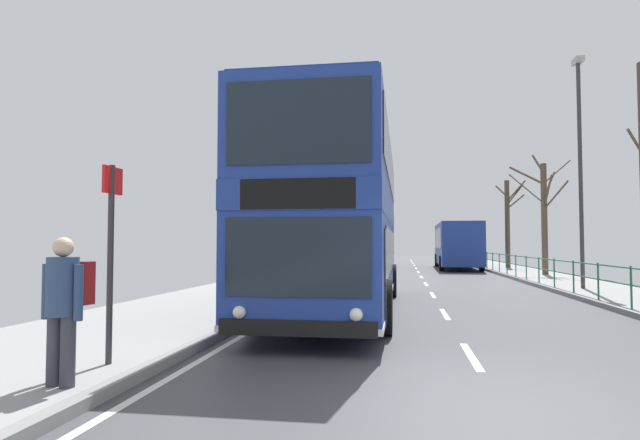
# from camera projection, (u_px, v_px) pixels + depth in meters

# --- Properties ---
(ground) EXTENTS (15.80, 140.00, 0.20)m
(ground) POSITION_uv_depth(u_px,v_px,m) (433.00, 403.00, 5.48)
(ground) COLOR #444449
(double_decker_bus_main) EXTENTS (2.75, 11.46, 4.48)m
(double_decker_bus_main) POSITION_uv_depth(u_px,v_px,m) (341.00, 219.00, 13.44)
(double_decker_bus_main) COLOR navy
(double_decker_bus_main) RESTS_ON ground
(background_bus_far_lane) EXTENTS (2.88, 10.33, 3.07)m
(background_bus_far_lane) POSITION_uv_depth(u_px,v_px,m) (457.00, 244.00, 35.88)
(background_bus_far_lane) COLOR navy
(background_bus_far_lane) RESTS_ON ground
(pedestrian_railing_far_kerb) EXTENTS (0.05, 32.11, 1.03)m
(pedestrian_railing_far_kerb) POSITION_uv_depth(u_px,v_px,m) (532.00, 264.00, 22.13)
(pedestrian_railing_far_kerb) COLOR #236B4C
(pedestrian_railing_far_kerb) RESTS_ON ground
(pedestrian_with_backpack) EXTENTS (0.55, 0.56, 1.64)m
(pedestrian_with_backpack) POSITION_uv_depth(u_px,v_px,m) (65.00, 299.00, 5.81)
(pedestrian_with_backpack) COLOR #383842
(pedestrian_with_backpack) RESTS_ON ground
(bus_stop_sign_near) EXTENTS (0.08, 0.44, 2.60)m
(bus_stop_sign_near) POSITION_uv_depth(u_px,v_px,m) (111.00, 241.00, 6.89)
(bus_stop_sign_near) COLOR #2D2D33
(bus_stop_sign_near) RESTS_ON ground
(street_lamp_far_side) EXTENTS (0.28, 0.60, 8.22)m
(street_lamp_far_side) POSITION_uv_depth(u_px,v_px,m) (580.00, 155.00, 18.62)
(street_lamp_far_side) COLOR #38383D
(street_lamp_far_side) RESTS_ON ground
(bare_tree_far_00) EXTENTS (3.25, 2.93, 6.24)m
(bare_tree_far_00) POSITION_uv_depth(u_px,v_px,m) (544.00, 212.00, 26.68)
(bare_tree_far_00) COLOR brown
(bare_tree_far_00) RESTS_ON ground
(bare_tree_far_01) EXTENTS (1.65, 2.18, 5.76)m
(bare_tree_far_01) POSITION_uv_depth(u_px,v_px,m) (508.00, 221.00, 34.57)
(bare_tree_far_01) COLOR #4C3D2D
(bare_tree_far_01) RESTS_ON ground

